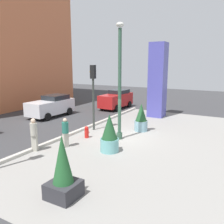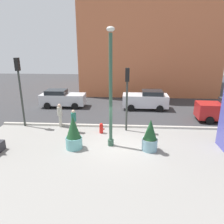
% 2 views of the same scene
% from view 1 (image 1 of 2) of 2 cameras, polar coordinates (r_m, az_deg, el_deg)
% --- Properties ---
extents(ground_plane, '(60.00, 60.00, 0.00)m').
position_cam_1_polar(ground_plane, '(17.32, -9.45, -3.97)').
color(ground_plane, '#38383A').
extents(plaza_pavement, '(18.00, 10.00, 0.02)m').
position_cam_1_polar(plaza_pavement, '(14.48, 9.61, -7.10)').
color(plaza_pavement, gray).
rests_on(plaza_pavement, ground_plane).
extents(curb_strip, '(18.00, 0.24, 0.16)m').
position_cam_1_polar(curb_strip, '(16.78, -7.11, -4.13)').
color(curb_strip, '#B7B2A8').
rests_on(curb_strip, ground_plane).
extents(lamp_post, '(0.44, 0.44, 6.86)m').
position_cam_1_polar(lamp_post, '(14.20, 1.86, 6.52)').
color(lamp_post, '#335642').
rests_on(lamp_post, ground_plane).
extents(art_pillar_blue, '(1.33, 1.33, 6.29)m').
position_cam_1_polar(art_pillar_blue, '(20.92, 10.81, 7.41)').
color(art_pillar_blue, '#4C4CAD').
rests_on(art_pillar_blue, ground_plane).
extents(potted_plant_near_left, '(0.98, 0.98, 2.03)m').
position_cam_1_polar(potted_plant_near_left, '(12.55, -0.60, -5.41)').
color(potted_plant_near_left, '#6BB2B2').
rests_on(potted_plant_near_left, ground_plane).
extents(potted_plant_mid_plaza, '(1.05, 1.05, 2.27)m').
position_cam_1_polar(potted_plant_mid_plaza, '(8.60, -11.61, -13.85)').
color(potted_plant_mid_plaza, '#2D2D33').
rests_on(potted_plant_mid_plaza, ground_plane).
extents(potted_plant_curbside, '(0.90, 0.90, 1.91)m').
position_cam_1_polar(potted_plant_curbside, '(16.48, 6.94, -1.55)').
color(potted_plant_curbside, '#7AA8B7').
rests_on(potted_plant_curbside, ground_plane).
extents(fire_hydrant, '(0.36, 0.26, 0.75)m').
position_cam_1_polar(fire_hydrant, '(15.06, -6.06, -4.79)').
color(fire_hydrant, red).
rests_on(fire_hydrant, ground_plane).
extents(traffic_light_corner, '(0.28, 0.42, 4.47)m').
position_cam_1_polar(traffic_light_corner, '(16.32, -4.52, 6.01)').
color(traffic_light_corner, '#333833').
rests_on(traffic_light_corner, ground_plane).
extents(car_intersection, '(4.33, 2.17, 1.82)m').
position_cam_1_polar(car_intersection, '(21.59, -14.26, 1.42)').
color(car_intersection, silver).
rests_on(car_intersection, ground_plane).
extents(car_curb_west, '(4.35, 2.08, 1.88)m').
position_cam_1_polar(car_curb_west, '(24.58, 1.03, 3.07)').
color(car_curb_west, red).
rests_on(car_curb_west, ground_plane).
extents(pedestrian_on_sidewalk, '(0.46, 0.46, 1.66)m').
position_cam_1_polar(pedestrian_on_sidewalk, '(13.46, -11.06, -4.50)').
color(pedestrian_on_sidewalk, '#B2AD9E').
rests_on(pedestrian_on_sidewalk, ground_plane).
extents(pedestrian_crossing, '(0.46, 0.46, 1.79)m').
position_cam_1_polar(pedestrian_crossing, '(13.24, -18.12, -4.78)').
color(pedestrian_crossing, '#B2AD9E').
rests_on(pedestrian_crossing, ground_plane).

